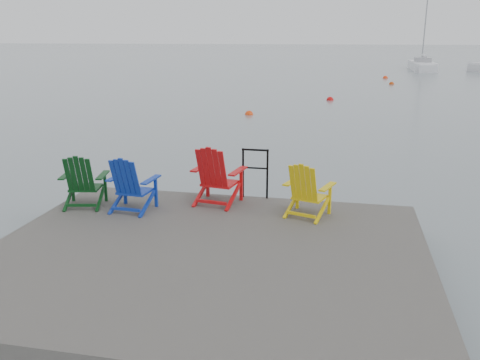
% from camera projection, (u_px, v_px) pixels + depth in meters
% --- Properties ---
extents(ground, '(400.00, 400.00, 0.00)m').
position_uv_depth(ground, '(206.00, 283.00, 7.06)').
color(ground, slate).
rests_on(ground, ground).
extents(dock, '(6.00, 5.00, 1.40)m').
position_uv_depth(dock, '(205.00, 261.00, 6.96)').
color(dock, '#2B2826').
rests_on(dock, ground).
extents(handrail, '(0.48, 0.04, 0.90)m').
position_uv_depth(handrail, '(255.00, 168.00, 9.03)').
color(handrail, black).
rests_on(handrail, dock).
extents(chair_green, '(0.83, 0.79, 0.92)m').
position_uv_depth(chair_green, '(83.00, 180.00, 8.57)').
color(chair_green, '#0A3712').
rests_on(chair_green, dock).
extents(chair_blue, '(0.79, 0.73, 0.93)m').
position_uv_depth(chair_blue, '(131.00, 184.00, 8.36)').
color(chair_blue, '#0F2E9F').
rests_on(chair_blue, dock).
extents(chair_red, '(0.91, 0.86, 1.03)m').
position_uv_depth(chair_red, '(216.00, 175.00, 8.69)').
color(chair_red, red).
rests_on(chair_red, dock).
extents(chair_yellow, '(0.85, 0.81, 0.90)m').
position_uv_depth(chair_yellow, '(307.00, 189.00, 8.10)').
color(chair_yellow, yellow).
rests_on(chair_yellow, dock).
extents(sailboat_near, '(2.16, 7.84, 10.86)m').
position_uv_depth(sailboat_near, '(422.00, 66.00, 50.74)').
color(sailboat_near, white).
rests_on(sailboat_near, ground).
extents(buoy_a, '(0.36, 0.36, 0.36)m').
position_uv_depth(buoy_a, '(249.00, 115.00, 22.09)').
color(buoy_a, '#EC3F0D').
rests_on(buoy_a, ground).
extents(buoy_b, '(0.38, 0.38, 0.38)m').
position_uv_depth(buoy_b, '(330.00, 100.00, 27.01)').
color(buoy_b, red).
rests_on(buoy_b, ground).
extents(buoy_c, '(0.36, 0.36, 0.36)m').
position_uv_depth(buoy_c, '(391.00, 84.00, 35.84)').
color(buoy_c, '#BE3D0B').
rests_on(buoy_c, ground).
extents(buoy_d, '(0.41, 0.41, 0.41)m').
position_uv_depth(buoy_d, '(385.00, 78.00, 40.89)').
color(buoy_d, red).
rests_on(buoy_d, ground).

